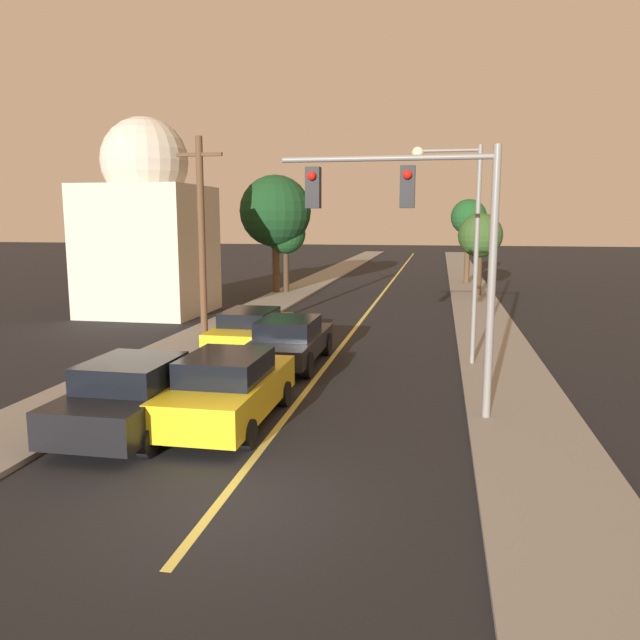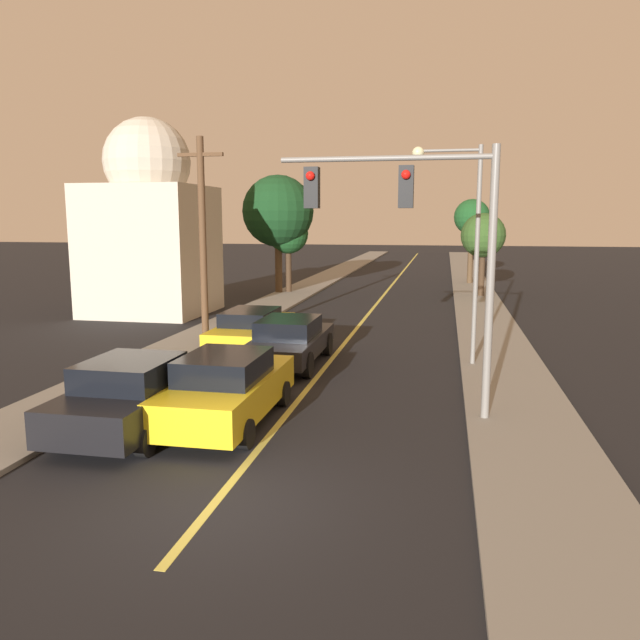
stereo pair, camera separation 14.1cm
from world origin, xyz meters
name	(u,v)px [view 2 (the right image)]	position (x,y,z in m)	size (l,w,h in m)	color
ground_plane	(215,503)	(0.00, 0.00, 0.00)	(200.00, 200.00, 0.00)	black
road_surface	(395,282)	(0.00, 36.00, 0.01)	(8.12, 80.00, 0.01)	black
sidewalk_left	(322,280)	(-5.31, 36.00, 0.06)	(2.50, 80.00, 0.12)	gray
sidewalk_right	(470,283)	(5.31, 36.00, 0.06)	(2.50, 80.00, 0.12)	gray
car_near_lane_front	(227,388)	(-1.14, 3.81, 0.80)	(1.98, 4.73, 1.60)	gold
car_near_lane_second	(290,340)	(-1.14, 9.52, 0.78)	(2.00, 4.98, 1.49)	black
car_outer_lane_front	(134,394)	(-2.92, 2.99, 0.80)	(2.06, 4.59, 1.59)	black
car_outer_lane_second	(252,329)	(-2.92, 11.32, 0.74)	(1.92, 5.08, 1.44)	gold
traffic_signal_mast	(420,225)	(2.93, 4.98, 4.35)	(4.71, 0.42, 5.91)	slate
streetlamp_right	(460,223)	(3.90, 10.31, 4.36)	(2.05, 0.36, 6.49)	slate
utility_pole_left	(203,238)	(-4.66, 11.42, 3.82)	(1.60, 0.24, 7.09)	#513823
tree_left_near	(288,234)	(-5.77, 27.75, 3.56)	(2.41, 2.41, 4.70)	#3D2B1C
tree_left_far	(278,211)	(-6.30, 27.43, 4.92)	(4.23, 4.23, 6.94)	#4C3823
tree_right_near	(483,236)	(5.59, 27.94, 3.53)	(2.52, 2.52, 4.70)	#3D2B1C
tree_right_far	(472,218)	(5.21, 35.13, 4.52)	(2.40, 2.40, 5.70)	#4C3823
domed_building_left	(150,226)	(-10.18, 18.68, 4.14)	(5.25, 5.25, 9.11)	#BCB29E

